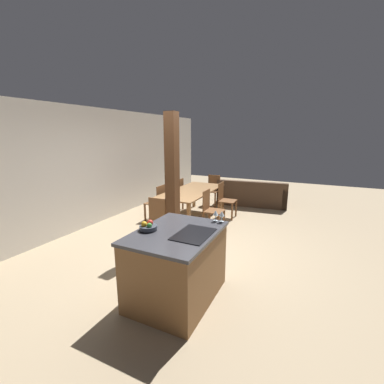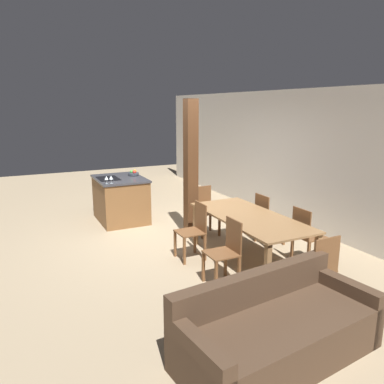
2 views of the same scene
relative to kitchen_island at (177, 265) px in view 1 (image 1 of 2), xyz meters
name	(u,v)px [view 1 (image 1 of 2)]	position (x,y,z in m)	size (l,w,h in m)	color
ground_plane	(188,249)	(1.36, 0.52, -0.46)	(16.00, 16.00, 0.00)	#9E896B
wall_back	(79,169)	(1.36, 3.18, 0.89)	(11.20, 0.08, 2.70)	silver
kitchen_island	(177,265)	(0.00, 0.00, 0.00)	(1.26, 0.96, 0.93)	brown
fruit_bowl	(148,226)	(-0.12, 0.34, 0.51)	(0.22, 0.22, 0.11)	#383D47
wine_glass_near	(222,214)	(0.56, -0.40, 0.58)	(0.07, 0.07, 0.15)	silver
wine_glass_middle	(216,213)	(0.56, -0.31, 0.58)	(0.07, 0.07, 0.15)	silver
dining_table	(192,194)	(2.97, 1.20, 0.19)	(2.17, 0.96, 0.74)	olive
dining_chair_near_left	(211,209)	(2.48, 0.50, 0.01)	(0.40, 0.40, 0.90)	brown
dining_chair_near_right	(225,199)	(3.46, 0.50, 0.01)	(0.40, 0.40, 0.90)	brown
dining_chair_far_left	(157,202)	(2.48, 1.91, 0.01)	(0.40, 0.40, 0.90)	brown
dining_chair_far_right	(176,194)	(3.46, 1.91, 0.01)	(0.40, 0.40, 0.90)	brown
dining_chair_head_end	(161,217)	(1.51, 1.20, 0.01)	(0.40, 0.40, 0.90)	brown
dining_chair_foot_end	(213,189)	(4.43, 1.20, 0.01)	(0.40, 0.40, 0.90)	brown
couch	(252,196)	(5.00, 0.14, -0.19)	(1.09, 2.10, 0.76)	#473323
timber_post	(172,180)	(1.51, 0.91, 0.79)	(0.21, 0.21, 2.50)	#4C2D19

